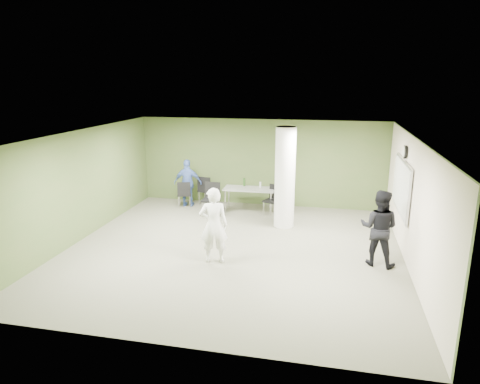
% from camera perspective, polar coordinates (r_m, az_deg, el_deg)
% --- Properties ---
extents(floor, '(8.00, 8.00, 0.00)m').
position_cam_1_polar(floor, '(10.53, -0.87, -7.67)').
color(floor, '#525442').
rests_on(floor, ground).
extents(ceiling, '(8.00, 8.00, 0.00)m').
position_cam_1_polar(ceiling, '(9.80, -0.94, 7.62)').
color(ceiling, white).
rests_on(ceiling, wall_back).
extents(wall_back, '(8.00, 2.80, 0.02)m').
position_cam_1_polar(wall_back, '(13.91, 2.81, 3.93)').
color(wall_back, '#42592A').
rests_on(wall_back, floor).
extents(wall_left, '(0.02, 8.00, 2.80)m').
position_cam_1_polar(wall_left, '(11.63, -20.49, 0.80)').
color(wall_left, '#42592A').
rests_on(wall_left, floor).
extents(wall_right_cream, '(0.02, 8.00, 2.80)m').
position_cam_1_polar(wall_right_cream, '(10.00, 22.05, -1.54)').
color(wall_right_cream, beige).
rests_on(wall_right_cream, floor).
extents(column, '(0.56, 0.56, 2.80)m').
position_cam_1_polar(column, '(11.83, 6.01, 1.92)').
color(column, silver).
rests_on(column, floor).
extents(whiteboard, '(0.05, 2.30, 1.30)m').
position_cam_1_polar(whiteboard, '(11.11, 20.71, 0.69)').
color(whiteboard, silver).
rests_on(whiteboard, wall_right_cream).
extents(wall_clock, '(0.06, 0.32, 0.32)m').
position_cam_1_polar(wall_clock, '(10.94, 21.13, 5.01)').
color(wall_clock, black).
rests_on(wall_clock, wall_right_cream).
extents(folding_table, '(1.59, 0.73, 1.00)m').
position_cam_1_polar(folding_table, '(13.28, 1.25, 0.31)').
color(folding_table, gray).
rests_on(folding_table, floor).
extents(wastebasket, '(0.27, 0.27, 0.31)m').
position_cam_1_polar(wastebasket, '(13.53, -3.99, -1.83)').
color(wastebasket, '#4C4C4C').
rests_on(wastebasket, floor).
extents(chair_back_left, '(0.54, 0.54, 0.86)m').
position_cam_1_polar(chair_back_left, '(13.84, -7.46, -0.05)').
color(chair_back_left, black).
rests_on(chair_back_left, floor).
extents(chair_back_right, '(0.56, 0.56, 0.96)m').
position_cam_1_polar(chair_back_right, '(14.06, -4.58, 0.52)').
color(chair_back_right, black).
rests_on(chair_back_right, floor).
extents(chair_table_left, '(0.50, 0.50, 0.99)m').
position_cam_1_polar(chair_table_left, '(13.03, -3.81, -0.55)').
color(chair_table_left, black).
rests_on(chair_table_left, floor).
extents(chair_table_right, '(0.59, 0.59, 0.92)m').
position_cam_1_polar(chair_table_right, '(13.05, 4.52, -0.74)').
color(chair_table_right, black).
rests_on(chair_table_right, floor).
extents(woman_white, '(0.72, 0.56, 1.74)m').
position_cam_1_polar(woman_white, '(9.58, -3.54, -4.47)').
color(woman_white, white).
rests_on(woman_white, floor).
extents(man_black, '(0.98, 0.85, 1.72)m').
position_cam_1_polar(man_black, '(9.92, 18.04, -4.57)').
color(man_black, black).
rests_on(man_black, floor).
extents(man_blue, '(0.95, 0.49, 1.55)m').
position_cam_1_polar(man_blue, '(13.91, -6.96, 1.19)').
color(man_blue, '#4564AD').
rests_on(man_blue, floor).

